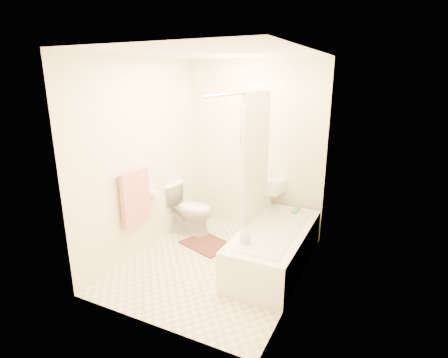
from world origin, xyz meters
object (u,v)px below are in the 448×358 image
at_px(toilet, 189,209).
at_px(bath_mat, 207,244).
at_px(sink, 265,205).
at_px(soap_bottle, 245,236).
at_px(bathtub, 275,247).

bearing_deg(toilet, bath_mat, -117.78).
distance_m(sink, soap_bottle, 1.27).
bearing_deg(toilet, bathtub, -102.20).
bearing_deg(sink, bath_mat, -125.21).
height_order(toilet, sink, sink).
bearing_deg(soap_bottle, bath_mat, 143.50).
relative_size(sink, bathtub, 0.55).
distance_m(bathtub, soap_bottle, 0.61).
relative_size(toilet, soap_bottle, 4.05).
bearing_deg(toilet, sink, -65.63).
height_order(toilet, bathtub, toilet).
height_order(toilet, bath_mat, toilet).
bearing_deg(soap_bottle, toilet, 145.94).
bearing_deg(bathtub, sink, 117.31).
bearing_deg(bathtub, soap_bottle, -109.61).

